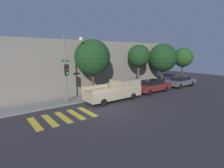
{
  "coord_description": "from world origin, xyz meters",
  "views": [
    {
      "loc": [
        -7.75,
        -10.52,
        4.48
      ],
      "look_at": [
        1.85,
        2.1,
        1.6
      ],
      "focal_mm": 28.0,
      "sensor_mm": 36.0,
      "label": 1
    }
  ],
  "objects": [
    {
      "name": "sedan_middle",
      "position": [
        13.27,
        2.1,
        0.74
      ],
      "size": [
        4.61,
        1.81,
        1.38
      ],
      "color": "#4C5156",
      "rests_on": "ground"
    },
    {
      "name": "tree_near_corner",
      "position": [
        0.96,
        4.01,
        3.99
      ],
      "size": [
        3.43,
        3.43,
        5.72
      ],
      "color": "#4C3823",
      "rests_on": "ground"
    },
    {
      "name": "tree_midblock",
      "position": [
        7.25,
        4.01,
        4.02
      ],
      "size": [
        2.62,
        2.62,
        5.37
      ],
      "color": "brown",
      "rests_on": "ground"
    },
    {
      "name": "ground_plane",
      "position": [
        0.0,
        0.0,
        0.0
      ],
      "size": [
        60.0,
        60.0,
        0.0
      ],
      "primitive_type": "plane",
      "color": "#2D2B30"
    },
    {
      "name": "traffic_light_pole",
      "position": [
        -1.66,
        3.37,
        3.66
      ],
      "size": [
        2.03,
        0.56,
        5.85
      ],
      "color": "slate",
      "rests_on": "ground"
    },
    {
      "name": "crosswalk",
      "position": [
        -3.43,
        0.8,
        0.0
      ],
      "size": [
        4.24,
        2.6,
        0.0
      ],
      "color": "gold",
      "rests_on": "ground"
    },
    {
      "name": "pickup_truck",
      "position": [
        2.3,
        2.1,
        0.95
      ],
      "size": [
        5.53,
        2.03,
        1.89
      ],
      "color": "tan",
      "rests_on": "ground"
    },
    {
      "name": "tree_behind_truck",
      "position": [
        16.65,
        4.01,
        3.72
      ],
      "size": [
        2.84,
        2.84,
        5.17
      ],
      "color": "#4C3823",
      "rests_on": "ground"
    },
    {
      "name": "tree_far_end",
      "position": [
        11.75,
        4.01,
        3.76
      ],
      "size": [
        3.69,
        3.69,
        5.61
      ],
      "color": "#42301E",
      "rests_on": "ground"
    },
    {
      "name": "sedan_near_corner",
      "position": [
        7.63,
        2.1,
        0.76
      ],
      "size": [
        4.53,
        1.77,
        1.41
      ],
      "color": "maroon",
      "rests_on": "ground"
    },
    {
      "name": "building_row",
      "position": [
        0.0,
        8.71,
        2.86
      ],
      "size": [
        26.0,
        6.0,
        5.71
      ],
      "primitive_type": "cube",
      "color": "gray",
      "rests_on": "ground"
    },
    {
      "name": "sidewalk",
      "position": [
        0.0,
        4.26,
        0.07
      ],
      "size": [
        26.0,
        2.11,
        0.14
      ],
      "primitive_type": "cube",
      "color": "slate",
      "rests_on": "ground"
    }
  ]
}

